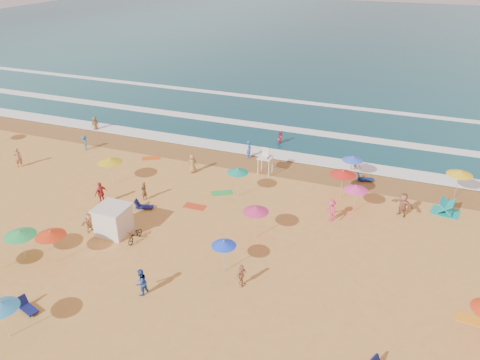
% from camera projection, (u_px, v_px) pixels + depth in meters
% --- Properties ---
extents(ground, '(220.00, 220.00, 0.00)m').
position_uv_depth(ground, '(175.00, 227.00, 33.84)').
color(ground, gold).
rests_on(ground, ground).
extents(ocean, '(220.00, 140.00, 0.18)m').
position_uv_depth(ocean, '(356.00, 35.00, 103.62)').
color(ocean, '#0C4756').
rests_on(ocean, ground).
extents(wet_sand, '(220.00, 220.00, 0.00)m').
position_uv_depth(wet_sand, '(238.00, 160.00, 44.22)').
color(wet_sand, olive).
rests_on(wet_sand, ground).
extents(surf_foam, '(200.00, 18.70, 0.05)m').
position_uv_depth(surf_foam, '(267.00, 129.00, 51.51)').
color(surf_foam, white).
rests_on(surf_foam, ground).
extents(cabana, '(2.00, 2.00, 2.00)m').
position_uv_depth(cabana, '(113.00, 221.00, 32.74)').
color(cabana, silver).
rests_on(cabana, ground).
extents(cabana_roof, '(2.20, 2.20, 0.12)m').
position_uv_depth(cabana_roof, '(112.00, 208.00, 32.26)').
color(cabana_roof, silver).
rests_on(cabana_roof, cabana).
extents(bicycle, '(0.64, 1.72, 0.90)m').
position_uv_depth(bicycle, '(135.00, 235.00, 32.13)').
color(bicycle, black).
rests_on(bicycle, ground).
extents(lifeguard_stand, '(1.20, 1.20, 2.10)m').
position_uv_depth(lifeguard_stand, '(265.00, 163.00, 41.26)').
color(lifeguard_stand, white).
rests_on(lifeguard_stand, ground).
extents(beach_umbrellas, '(54.30, 26.73, 0.76)m').
position_uv_depth(beach_umbrellas, '(219.00, 199.00, 33.17)').
color(beach_umbrellas, '#1D45F8').
rests_on(beach_umbrellas, ground).
extents(loungers, '(56.32, 24.04, 0.34)m').
position_uv_depth(loungers, '(284.00, 262.00, 29.86)').
color(loungers, '#0F1E4B').
rests_on(loungers, ground).
extents(towels, '(47.70, 23.34, 0.03)m').
position_uv_depth(towels, '(149.00, 223.00, 34.35)').
color(towels, '#B22316').
rests_on(towels, ground).
extents(beachgoers, '(35.14, 26.79, 2.14)m').
position_uv_depth(beachgoers, '(192.00, 185.00, 38.04)').
color(beachgoers, '#254EAF').
rests_on(beachgoers, ground).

